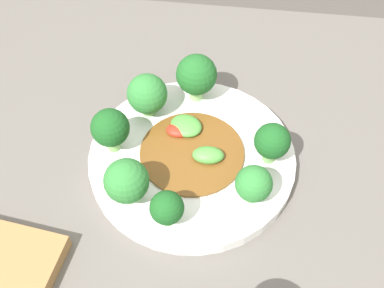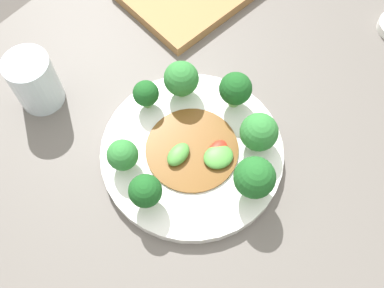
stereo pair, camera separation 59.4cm
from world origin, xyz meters
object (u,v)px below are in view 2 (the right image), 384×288
(broccoli_south, at_px, (254,178))
(broccoli_west, at_px, (145,191))
(broccoli_southeast, at_px, (259,132))
(broccoli_east, at_px, (235,89))
(broccoli_northwest, at_px, (123,155))
(stirfry_center, at_px, (197,152))
(drinking_glass, at_px, (35,81))
(broccoli_northeast, at_px, (181,79))
(plate, at_px, (192,153))
(broccoli_north, at_px, (146,94))

(broccoli_south, bearing_deg, broccoli_west, 136.91)
(broccoli_southeast, relative_size, broccoli_east, 0.98)
(broccoli_east, relative_size, broccoli_northwest, 1.20)
(broccoli_south, relative_size, stirfry_center, 0.53)
(broccoli_northwest, relative_size, drinking_glass, 0.58)
(broccoli_northeast, relative_size, broccoli_east, 0.99)
(plate, bearing_deg, drinking_glass, 107.29)
(broccoli_northeast, height_order, broccoli_south, broccoli_south)
(plate, height_order, broccoli_east, broccoli_east)
(broccoli_south, xyz_separation_m, broccoli_northwest, (-0.09, 0.17, -0.01))
(drinking_glass, bearing_deg, broccoli_west, -95.04)
(broccoli_north, distance_m, broccoli_northwest, 0.11)
(broccoli_west, bearing_deg, stirfry_center, -3.15)
(broccoli_east, bearing_deg, broccoli_southeast, -116.11)
(broccoli_northeast, xyz_separation_m, broccoli_west, (-0.17, -0.08, -0.00))
(broccoli_northwest, height_order, stirfry_center, broccoli_northwest)
(broccoli_southeast, height_order, broccoli_south, broccoli_south)
(plate, distance_m, broccoli_northeast, 0.11)
(drinking_glass, bearing_deg, stirfry_center, -73.13)
(broccoli_east, xyz_separation_m, drinking_glass, (-0.19, 0.25, -0.01))
(broccoli_west, relative_size, stirfry_center, 0.44)
(broccoli_northeast, bearing_deg, broccoli_southeast, -88.62)
(broccoli_northeast, distance_m, broccoli_west, 0.19)
(broccoli_south, bearing_deg, broccoli_northwest, 118.30)
(broccoli_south, distance_m, broccoli_northwest, 0.19)
(broccoli_northeast, xyz_separation_m, broccoli_east, (0.04, -0.08, 0.00))
(broccoli_southeast, relative_size, broccoli_northwest, 1.18)
(broccoli_north, relative_size, broccoli_northwest, 0.95)
(broccoli_west, bearing_deg, broccoli_north, 42.89)
(stirfry_center, bearing_deg, broccoli_northwest, 140.09)
(broccoli_west, bearing_deg, broccoli_east, 1.92)
(broccoli_north, relative_size, drinking_glass, 0.55)
(plate, height_order, drinking_glass, drinking_glass)
(plate, relative_size, stirfry_center, 1.98)
(broccoli_north, distance_m, broccoli_east, 0.14)
(broccoli_northwest, bearing_deg, broccoli_south, -61.70)
(broccoli_west, bearing_deg, drinking_glass, 84.96)
(broccoli_southeast, xyz_separation_m, stirfry_center, (-0.07, 0.06, -0.03))
(plate, distance_m, broccoli_east, 0.12)
(broccoli_east, relative_size, drinking_glass, 0.69)
(broccoli_northeast, bearing_deg, broccoli_east, -63.36)
(broccoli_northwest, distance_m, stirfry_center, 0.11)
(broccoli_northeast, bearing_deg, drinking_glass, 130.01)
(plate, xyz_separation_m, broccoli_northwest, (-0.08, 0.06, 0.04))
(plate, bearing_deg, broccoli_northwest, 143.76)
(broccoli_north, bearing_deg, broccoli_southeast, -72.05)
(stirfry_center, distance_m, drinking_glass, 0.28)
(broccoli_east, bearing_deg, broccoli_south, -132.07)
(broccoli_south, relative_size, drinking_glass, 0.77)
(broccoli_west, xyz_separation_m, broccoli_east, (0.21, 0.01, 0.00))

